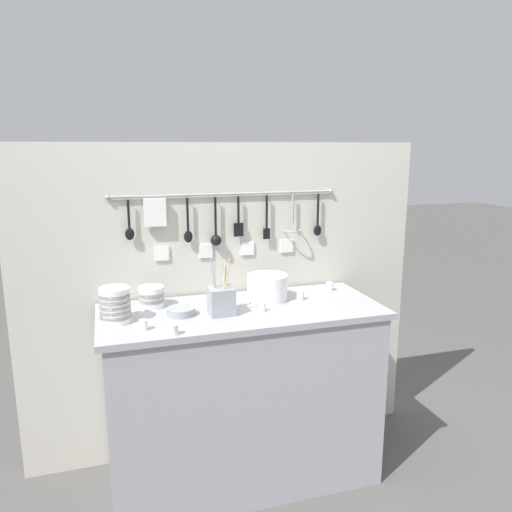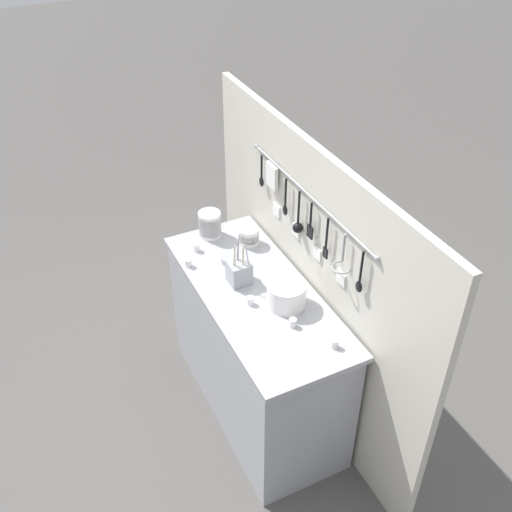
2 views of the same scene
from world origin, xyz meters
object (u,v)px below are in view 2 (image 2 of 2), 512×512
Objects in this scene: bowl_stack_nested_right at (210,224)px; cutlery_caddy at (239,272)px; cup_front_left at (335,343)px; bowl_stack_tall_left at (249,236)px; plate_stack at (286,294)px; cup_centre at (196,248)px; cup_mid_row at (250,300)px; cup_edge_far at (188,263)px; cup_edge_near at (293,323)px; steel_mixing_bowl at (232,259)px.

cutlery_caddy is (0.47, -0.03, -0.01)m from bowl_stack_nested_right.
cutlery_caddy is 0.67m from cup_front_left.
bowl_stack_tall_left is (0.17, 0.17, -0.03)m from bowl_stack_nested_right.
cup_centre is at bearing -158.71° from plate_stack.
bowl_stack_nested_right is at bearing 129.63° from cup_centre.
cup_centre is at bearing -50.37° from bowl_stack_nested_right.
bowl_stack_tall_left is 0.35m from cutlery_caddy.
cup_edge_far is at bearing -158.44° from cup_mid_row.
cup_edge_near is (-0.21, -0.11, 0.00)m from cup_front_left.
bowl_stack_tall_left is 0.59× the size of plate_stack.
bowl_stack_nested_right is at bearing 176.76° from cutlery_caddy.
plate_stack is at bearing 64.39° from cup_mid_row.
bowl_stack_nested_right is 0.47m from cutlery_caddy.
cup_edge_far is at bearing -155.85° from cup_front_left.
steel_mixing_bowl is 0.25m from cup_edge_far.
cup_edge_far is 0.15m from cup_centre.
cup_centre is (-0.06, -0.30, -0.03)m from bowl_stack_tall_left.
plate_stack is 0.46m from steel_mixing_bowl.
cup_edge_far and cup_centre have the same top height.
cutlery_caddy reaches higher than cup_centre.
cup_edge_near is 1.00× the size of cup_centre.
bowl_stack_nested_right is 1.33× the size of bowl_stack_tall_left.
bowl_stack_tall_left is at bearing 97.23° from cup_edge_far.
cup_centre reaches higher than steel_mixing_bowl.
cup_edge_far is 1.00× the size of cup_edge_near.
cutlery_caddy is at bearing -162.62° from cup_front_left.
steel_mixing_bowl is at bearing -167.37° from plate_stack.
plate_stack is at bearing -170.87° from cup_front_left.
cup_front_left is 0.24m from cup_edge_near.
bowl_stack_nested_right is at bearing -171.08° from cup_front_left.
cup_front_left is 1.00× the size of cup_mid_row.
plate_stack is at bearing 33.25° from cup_edge_far.
cup_edge_near and cup_mid_row have the same top height.
plate_stack is at bearing 27.63° from cutlery_caddy.
plate_stack is 4.48× the size of cup_front_left.
cup_edge_far and cup_edge_near have the same top height.
bowl_stack_nested_right is 0.59× the size of cutlery_caddy.
cup_edge_near is at bearing 23.19° from cup_edge_far.
cup_centre is (-0.36, -0.10, -0.04)m from cutlery_caddy.
cup_mid_row reaches higher than steel_mixing_bowl.
steel_mixing_bowl is 2.84× the size of cup_front_left.
cup_edge_near is at bearing 13.98° from cup_centre.
plate_stack is (0.73, 0.11, -0.01)m from bowl_stack_nested_right.
bowl_stack_tall_left is 0.44× the size of cutlery_caddy.
plate_stack is 0.30m from cutlery_caddy.
bowl_stack_tall_left is 2.63× the size of cup_centre.
cutlery_caddy is 0.19m from cup_mid_row.
steel_mixing_bowl is at bearing 167.46° from cutlery_caddy.
cup_centre is (-0.63, -0.24, -0.04)m from plate_stack.
bowl_stack_nested_right reaches higher than cup_front_left.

